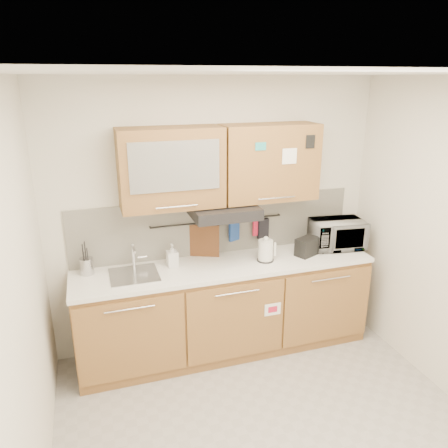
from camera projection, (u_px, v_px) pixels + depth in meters
floor at (274, 436)px, 3.30m from camera, size 3.20×3.20×0.00m
ceiling at (291, 73)px, 2.47m from camera, size 3.20×3.20×0.00m
wall_back at (216, 216)px, 4.24m from camera, size 3.20×0.00×3.20m
wall_left at (19, 319)px, 2.43m from camera, size 0.00×3.00×3.00m
base_cabinet at (226, 312)px, 4.25m from camera, size 2.80×0.64×0.88m
countertop at (226, 266)px, 4.09m from camera, size 2.82×0.62×0.04m
backsplash at (217, 226)px, 4.26m from camera, size 2.80×0.02×0.56m
upper_cabinets at (221, 165)px, 3.91m from camera, size 1.82×0.37×0.70m
range_hood at (224, 211)px, 3.98m from camera, size 0.60×0.46×0.10m
sink at (134, 275)px, 3.85m from camera, size 0.42×0.40×0.26m
utensil_rail at (218, 221)px, 4.21m from camera, size 1.30×0.02×0.02m
utensil_crock at (87, 266)px, 3.85m from camera, size 0.16×0.16×0.30m
kettle at (266, 251)px, 4.13m from camera, size 0.18×0.16×0.25m
toaster at (307, 246)px, 4.26m from camera, size 0.27×0.22×0.18m
microwave at (337, 234)px, 4.44m from camera, size 0.56×0.41×0.29m
soap_bottle at (172, 255)px, 4.00m from camera, size 0.10×0.10×0.22m
cutting_board at (203, 244)px, 4.22m from camera, size 0.29×0.14×0.38m
oven_mitt at (234, 231)px, 4.28m from camera, size 0.12×0.07×0.19m
dark_pouch at (263, 228)px, 4.37m from camera, size 0.13×0.07×0.20m
pot_holder at (259, 227)px, 4.35m from camera, size 0.13×0.05×0.16m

